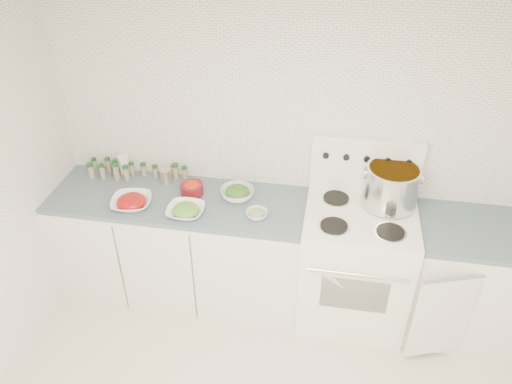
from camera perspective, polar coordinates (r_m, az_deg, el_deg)
name	(u,v)px	position (r m, az deg, el deg)	size (l,w,h in m)	color
room_walls	(265,250)	(2.14, 1.06, -6.64)	(3.54, 3.04, 2.52)	white
counter_left	(182,246)	(3.90, -8.42, -6.14)	(1.85, 0.62, 0.90)	white
stove	(355,262)	(3.72, 11.21, -7.85)	(0.76, 0.70, 1.36)	white
counter_right	(472,281)	(3.89, 23.41, -9.27)	(0.89, 0.76, 0.90)	white
stock_pot	(391,185)	(3.49, 15.22, 0.80)	(0.39, 0.37, 0.28)	silver
bowl_tomato	(131,202)	(3.58, -14.04, -1.10)	(0.32, 0.32, 0.09)	white
bowl_snowpea	(186,211)	(3.43, -8.05, -2.12)	(0.25, 0.25, 0.09)	white
bowl_broccoli	(237,193)	(3.56, -2.16, -0.10)	(0.24, 0.24, 0.10)	white
bowl_zucchini	(257,214)	(3.38, 0.10, -2.50)	(0.15, 0.15, 0.06)	white
bowl_pepper	(192,188)	(3.62, -7.34, 0.43)	(0.17, 0.17, 0.10)	#5F1017
salt_canister	(124,165)	(3.95, -14.82, 3.05)	(0.08, 0.08, 0.15)	white
tin_can	(166,176)	(3.78, -10.26, 1.79)	(0.09, 0.09, 0.11)	#A8A48E
spice_cluster	(128,170)	(3.91, -14.38, 2.46)	(0.76, 0.16, 0.13)	gray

